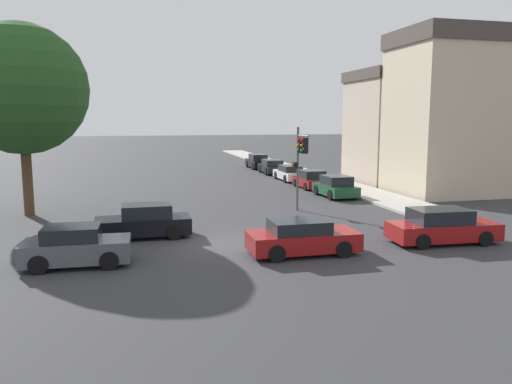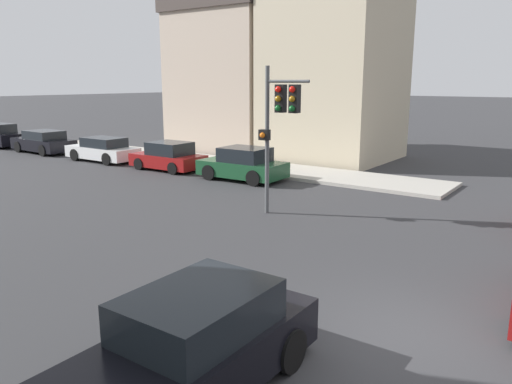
% 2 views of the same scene
% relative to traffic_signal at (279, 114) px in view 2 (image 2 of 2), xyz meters
% --- Properties ---
extents(ground_plane, '(300.00, 300.00, 0.00)m').
position_rel_traffic_signal_xyz_m(ground_plane, '(-5.62, -6.45, -3.44)').
color(ground_plane, '#333335').
extents(sidewalk_strip, '(3.33, 60.00, 0.15)m').
position_rel_traffic_signal_xyz_m(sidewalk_strip, '(7.07, 26.08, -3.36)').
color(sidewalk_strip, '#ADA89E').
rests_on(sidewalk_strip, ground_plane).
extents(rowhouse_backdrop, '(7.50, 13.90, 11.64)m').
position_rel_traffic_signal_xyz_m(rowhouse_backdrop, '(12.59, 7.60, 1.91)').
color(rowhouse_backdrop, beige).
rests_on(rowhouse_backdrop, ground_plane).
extents(traffic_signal, '(0.65, 1.68, 4.97)m').
position_rel_traffic_signal_xyz_m(traffic_signal, '(0.00, 0.00, 0.00)').
color(traffic_signal, '#515456').
rests_on(traffic_signal, ground_plane).
extents(crossing_car_2, '(4.30, 1.92, 1.55)m').
position_rel_traffic_signal_xyz_m(crossing_car_2, '(-9.08, -4.43, -2.71)').
color(crossing_car_2, black).
rests_on(crossing_car_2, ground_plane).
extents(parked_car_0, '(2.11, 4.06, 1.52)m').
position_rel_traffic_signal_xyz_m(parked_car_0, '(4.26, 4.70, -2.72)').
color(parked_car_0, '#194728').
rests_on(parked_car_0, ground_plane).
extents(parked_car_1, '(2.01, 3.89, 1.44)m').
position_rel_traffic_signal_xyz_m(parked_car_1, '(4.21, 9.45, -2.77)').
color(parked_car_1, maroon).
rests_on(parked_car_1, ground_plane).
extents(parked_car_2, '(1.91, 4.55, 1.36)m').
position_rel_traffic_signal_xyz_m(parked_car_2, '(4.04, 14.51, -2.78)').
color(parked_car_2, silver).
rests_on(parked_car_2, ground_plane).
extents(parked_car_3, '(2.11, 4.72, 1.42)m').
position_rel_traffic_signal_xyz_m(parked_car_3, '(4.07, 20.44, -2.75)').
color(parked_car_3, black).
rests_on(parked_car_3, ground_plane).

